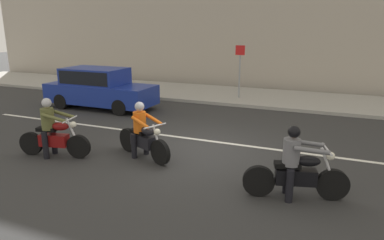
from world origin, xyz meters
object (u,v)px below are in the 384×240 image
at_px(motorcycle_with_rider_orange_stripe, 143,135).
at_px(parked_sedan_cobalt_blue, 99,88).
at_px(street_sign_post, 240,66).
at_px(motorcycle_with_rider_olive, 53,133).
at_px(motorcycle_with_rider_gray, 296,169).

bearing_deg(motorcycle_with_rider_orange_stripe, parked_sedan_cobalt_blue, 137.07).
bearing_deg(street_sign_post, motorcycle_with_rider_olive, -105.97).
bearing_deg(motorcycle_with_rider_orange_stripe, motorcycle_with_rider_olive, -158.97).
bearing_deg(street_sign_post, motorcycle_with_rider_orange_stripe, -92.58).
distance_m(motorcycle_with_rider_olive, parked_sedan_cobalt_blue, 5.87).
xyz_separation_m(motorcycle_with_rider_orange_stripe, motorcycle_with_rider_gray, (4.02, -0.81, 0.01)).
bearing_deg(motorcycle_with_rider_gray, street_sign_post, 111.84).
bearing_deg(motorcycle_with_rider_olive, street_sign_post, 74.03).
relative_size(parked_sedan_cobalt_blue, street_sign_post, 1.93).
distance_m(parked_sedan_cobalt_blue, street_sign_post, 6.48).
xyz_separation_m(motorcycle_with_rider_gray, parked_sedan_cobalt_blue, (-8.79, 5.24, 0.25)).
xyz_separation_m(motorcycle_with_rider_olive, motorcycle_with_rider_gray, (6.28, 0.06, -0.03)).
bearing_deg(street_sign_post, motorcycle_with_rider_gray, -68.16).
bearing_deg(motorcycle_with_rider_olive, motorcycle_with_rider_gray, 0.54).
height_order(motorcycle_with_rider_gray, parked_sedan_cobalt_blue, parked_sedan_cobalt_blue).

